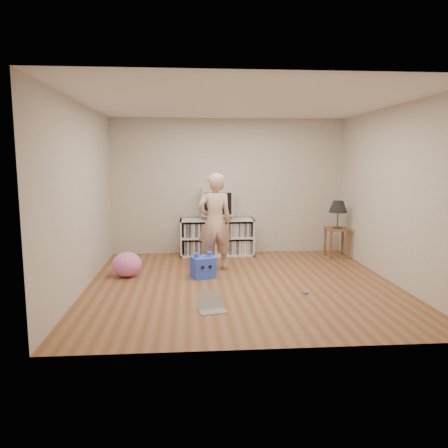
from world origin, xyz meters
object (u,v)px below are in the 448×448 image
Objects in this scene: plush_blue at (203,267)px; plush_pink at (127,264)px; side_table at (337,235)px; person at (215,222)px; crt_tv at (217,202)px; media_unit at (217,237)px; dvd_deck at (217,217)px; laptop at (211,305)px; table_lamp at (338,207)px.

plush_pink is at bearing 152.20° from plush_blue.
person is (-2.34, -0.78, 0.39)m from side_table.
plush_pink is at bearing -135.78° from crt_tv.
media_unit is 0.39m from dvd_deck.
plush_pink is (-1.24, 1.65, 0.13)m from laptop.
crt_tv is 1.09× the size of side_table.
person is at bearing 71.97° from laptop.
media_unit is at bearing 170.18° from table_lamp.
table_lamp is 2.47m from person.
table_lamp reaches higher than media_unit.
plush_pink is at bearing 1.83° from person.
dvd_deck is 1.16m from person.
media_unit is at bearing -106.37° from person.
dvd_deck is 0.98× the size of plush_pink.
media_unit reaches higher than side_table.
crt_tv reaches higher than plush_blue.
plush_blue is (-0.21, -0.46, -0.63)m from person.
table_lamp is 3.96m from plush_pink.
crt_tv is 0.37× the size of person.
laptop is at bearing -109.08° from plush_blue.
side_table is 1.20× the size of plush_pink.
person is (-0.11, -1.15, -0.22)m from crt_tv.
dvd_deck is 0.82× the size of side_table.
person is 1.55m from plush_pink.
plush_blue is at bearing -154.01° from table_lamp.
dvd_deck reaches higher than side_table.
media_unit is 3.11× the size of dvd_deck.
dvd_deck reaches higher than plush_pink.
person is 0.81m from plush_blue.
media_unit is 2.72× the size of table_lamp.
crt_tv is 1.61× the size of laptop.
plush_blue is at bearing 78.46° from laptop.
dvd_deck is at bearing 57.80° from plush_blue.
table_lamp is at bearing 34.36° from laptop.
plush_pink is (-1.51, -1.47, -0.83)m from crt_tv.
table_lamp reaches higher than plush_pink.
person reaches higher than media_unit.
crt_tv is 1.44× the size of plush_blue.
table_lamp reaches higher than laptop.
plush_blue reaches higher than laptop.
crt_tv is at bearing 170.66° from side_table.
plush_pink is (-1.51, -1.47, -0.54)m from dvd_deck.
plush_blue reaches higher than plush_pink.
crt_tv is at bearing -90.00° from dvd_deck.
crt_tv reaches higher than side_table.
table_lamp is (2.23, -0.37, -0.08)m from crt_tv.
person is 3.51× the size of plush_pink.
dvd_deck is at bearing -106.45° from person.
person reaches higher than table_lamp.
media_unit reaches higher than plush_blue.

